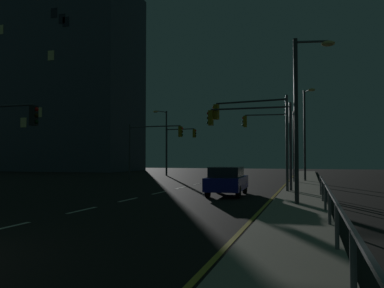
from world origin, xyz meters
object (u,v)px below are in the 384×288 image
Objects in this scene: car at (227,180)px; street_lamp_across_street at (302,104)px; traffic_light_far_right at (272,132)px; traffic_light_near_right at (253,124)px; street_lamp_corner at (306,126)px; street_lamp_mid_block at (164,137)px; traffic_light_far_left at (153,140)px; traffic_light_far_center at (179,142)px; traffic_light_overhead_east at (4,130)px; building_distant at (65,83)px; traffic_light_mid_right at (252,128)px.

car is 6.80m from street_lamp_across_street.
traffic_light_far_right is 9.01m from traffic_light_near_right.
street_lamp_corner is 18.87m from street_lamp_mid_block.
traffic_light_far_center is at bearing 95.02° from traffic_light_far_left.
street_lamp_mid_block reaches higher than car.
car is 11.66m from traffic_light_overhead_east.
street_lamp_mid_block is (-2.24, 1.12, 0.69)m from traffic_light_far_center.
street_lamp_corner is at bearing -29.56° from street_lamp_mid_block.
traffic_light_overhead_east is at bearing -150.00° from car.
traffic_light_far_right is at bearing 99.86° from street_lamp_across_street.
traffic_light_far_center is at bearing -26.52° from street_lamp_mid_block.
street_lamp_across_street is (14.19, -25.54, 0.35)m from traffic_light_far_center.
building_distant is at bearing 135.21° from car.
traffic_light_far_right is 0.19× the size of building_distant.
traffic_light_mid_right is at bearing -41.11° from traffic_light_far_left.
traffic_light_overhead_east is at bearing -142.47° from traffic_light_mid_right.
traffic_light_far_left is 0.69× the size of street_lamp_corner.
traffic_light_far_center is at bearing 139.27° from traffic_light_far_right.
street_lamp_across_street reaches higher than car.
traffic_light_far_left is 20.62m from street_lamp_across_street.
traffic_light_near_right is at bearing -59.31° from traffic_light_far_center.
street_lamp_mid_block is (-12.34, 22.50, 3.84)m from car.
traffic_light_far_right reaches higher than traffic_light_far_center.
traffic_light_far_center is at bearing 149.97° from street_lamp_corner.
traffic_light_far_left is 0.18× the size of building_distant.
car is at bearing -110.60° from traffic_light_mid_right.
building_distant is at bearing 138.26° from traffic_light_mid_right.
building_distant reaches higher than traffic_light_far_left.
car is at bearing -64.72° from traffic_light_far_center.
traffic_light_far_left is 13.46m from street_lamp_corner.
traffic_light_far_right reaches higher than traffic_light_mid_right.
traffic_light_overhead_east is at bearing -84.94° from street_lamp_mid_block.
traffic_light_far_left is 11.40m from street_lamp_mid_block.
street_lamp_corner is 17.35m from street_lamp_across_street.
traffic_light_near_right reaches higher than traffic_light_far_left.
building_distant reaches higher than car.
building_distant is at bearing 138.01° from traffic_light_far_left.
street_lamp_mid_block is at bearing 123.86° from traffic_light_mid_right.
traffic_light_near_right is at bearing 36.77° from traffic_light_overhead_east.
traffic_light_far_right is 0.74× the size of street_lamp_mid_block.
traffic_light_far_center is 16.40m from street_lamp_corner.
traffic_light_far_left is 0.76× the size of street_lamp_across_street.
traffic_light_mid_right is 1.08× the size of traffic_light_overhead_east.
building_distant is at bearing 151.71° from traffic_light_far_center.
traffic_light_far_right is at bearing 88.34° from traffic_light_near_right.
street_lamp_mid_block reaches higher than traffic_light_near_right.
traffic_light_near_right is 7.29m from street_lamp_across_street.
traffic_light_far_left reaches higher than traffic_light_overhead_east.
traffic_light_far_left is 0.68× the size of street_lamp_mid_block.
building_distant reaches higher than traffic_light_overhead_east.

